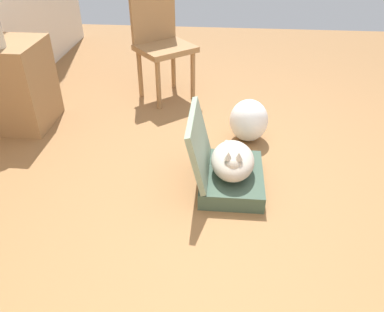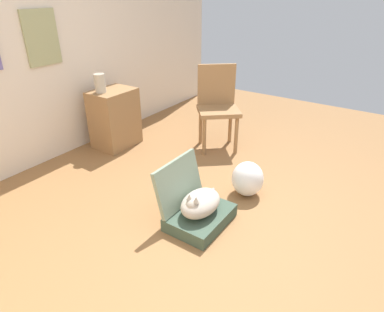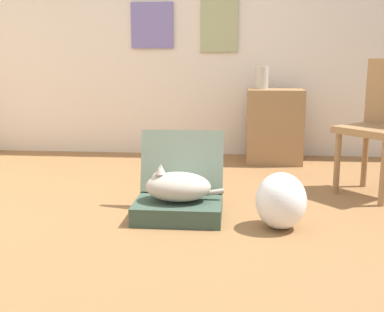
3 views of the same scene
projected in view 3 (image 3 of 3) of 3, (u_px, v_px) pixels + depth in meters
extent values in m
plane|color=olive|center=(177.00, 225.00, 2.88)|extent=(7.68, 7.68, 0.00)
cube|color=beige|center=(203.00, 27.00, 4.82)|extent=(6.40, 0.12, 2.60)
cube|color=#7065A2|center=(152.00, 25.00, 4.79)|extent=(0.43, 0.02, 0.45)
cube|color=tan|center=(219.00, 24.00, 4.73)|extent=(0.37, 0.02, 0.55)
cube|color=#384C3D|center=(178.00, 209.00, 2.99)|extent=(0.55, 0.41, 0.11)
cube|color=gray|center=(182.00, 161.00, 3.15)|extent=(0.55, 0.13, 0.41)
ellipsoid|color=#B2A899|center=(178.00, 187.00, 2.96)|extent=(0.41, 0.28, 0.18)
sphere|color=#B2A899|center=(160.00, 180.00, 2.96)|extent=(0.11, 0.11, 0.11)
cone|color=#B2A899|center=(159.00, 170.00, 2.92)|extent=(0.05, 0.05, 0.05)
cone|color=#B2A899|center=(161.00, 168.00, 2.98)|extent=(0.05, 0.05, 0.05)
cylinder|color=#B2A899|center=(208.00, 193.00, 3.00)|extent=(0.20, 0.03, 0.07)
ellipsoid|color=white|center=(281.00, 201.00, 2.79)|extent=(0.30, 0.30, 0.34)
cube|color=olive|center=(274.00, 126.00, 4.55)|extent=(0.52, 0.39, 0.70)
cylinder|color=#B7AD99|center=(262.00, 78.00, 4.50)|extent=(0.12, 0.12, 0.21)
cylinder|color=olive|center=(337.00, 163.00, 3.51)|extent=(0.04, 0.04, 0.46)
cylinder|color=olive|center=(383.00, 173.00, 3.21)|extent=(0.04, 0.04, 0.46)
cylinder|color=olive|center=(365.00, 158.00, 3.70)|extent=(0.04, 0.04, 0.46)
cube|color=olive|center=(376.00, 131.00, 3.40)|extent=(0.63, 0.63, 0.05)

